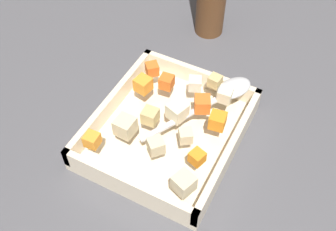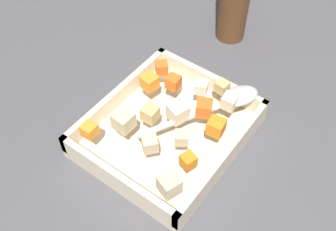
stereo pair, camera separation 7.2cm
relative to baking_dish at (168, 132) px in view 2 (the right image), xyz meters
The scene contains 19 objects.
ground_plane 0.03m from the baking_dish, 39.95° to the right, with size 4.00×4.00×0.00m, color #4C4C51.
baking_dish is the anchor object (origin of this frame).
carrot_chunk_front_center 0.10m from the baking_dish, 119.76° to the right, with size 0.03×0.03×0.03m, color orange.
carrot_chunk_near_right 0.11m from the baking_dish, 55.44° to the left, with size 0.02×0.02×0.02m, color orange.
carrot_chunk_back_center 0.15m from the baking_dish, 39.33° to the right, with size 0.02×0.02×0.02m, color orange.
carrot_chunk_heap_top 0.10m from the baking_dish, 107.80° to the left, with size 0.03×0.03×0.03m, color orange.
carrot_chunk_far_right 0.13m from the baking_dish, 137.63° to the right, with size 0.02×0.02×0.02m, color orange.
carrot_chunk_heap_side 0.08m from the baking_dish, 138.55° to the left, with size 0.03×0.03×0.03m, color orange.
carrot_chunk_corner_ne 0.10m from the baking_dish, 150.59° to the right, with size 0.02×0.02×0.02m, color orange.
potato_chunk_corner_nw 0.13m from the baking_dish, 141.62° to the left, with size 0.03×0.03×0.03m, color beige.
potato_chunk_far_left 0.10m from the baking_dish, 41.11° to the right, with size 0.03×0.03×0.03m, color beige.
potato_chunk_corner_sw 0.09m from the baking_dish, 10.90° to the left, with size 0.03×0.03×0.03m, color beige.
potato_chunk_corner_se 0.06m from the baking_dish, 136.73° to the left, with size 0.03×0.03×0.03m, color beige.
potato_chunk_under_handle 0.13m from the baking_dish, 160.86° to the left, with size 0.02×0.02×0.02m, color tan.
potato_chunk_rim_edge 0.15m from the baking_dish, 37.31° to the left, with size 0.03×0.03×0.03m, color beige.
potato_chunk_near_spoon 0.06m from the baking_dish, 53.90° to the right, with size 0.03×0.03×0.03m, color tan.
potato_chunk_near_left 0.07m from the baking_dish, 60.71° to the left, with size 0.02×0.02×0.02m, color beige.
parsnip_chunk_center 0.11m from the baking_dish, behind, with size 0.02×0.02×0.02m, color silver.
serving_spoon 0.14m from the baking_dish, 145.48° to the left, with size 0.23×0.14×0.02m.
Camera 2 is at (0.35, 0.29, 0.62)m, focal length 43.31 mm.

